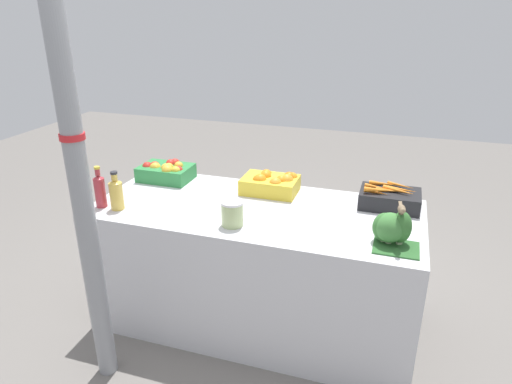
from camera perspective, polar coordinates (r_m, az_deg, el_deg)
name	(u,v)px	position (r m, az deg, el deg)	size (l,w,h in m)	color
ground_plane	(256,318)	(3.10, 0.00, -15.42)	(10.00, 10.00, 0.00)	slate
market_table	(256,265)	(2.88, 0.00, -9.17)	(1.92, 0.85, 0.79)	silver
support_pole	(73,141)	(2.24, -21.91, 5.91)	(0.11, 0.11, 2.65)	gray
apple_crate	(166,171)	(3.16, -11.19, 2.56)	(0.35, 0.24, 0.13)	#2D8442
orange_crate	(272,183)	(2.89, 2.00, 1.12)	(0.35, 0.24, 0.13)	gold
carrot_crate	(390,198)	(2.80, 16.36, -0.70)	(0.35, 0.24, 0.14)	black
broccoli_pile	(391,228)	(2.35, 16.55, -4.38)	(0.24, 0.20, 0.18)	#2D602D
juice_bottle_ruby	(100,190)	(2.82, -18.93, 0.25)	(0.06, 0.06, 0.25)	#B2333D
juice_bottle_golden	(116,193)	(2.76, -17.07, -0.17)	(0.08, 0.08, 0.23)	gold
pickle_jar	(232,213)	(2.46, -2.98, -2.67)	(0.12, 0.12, 0.14)	#B2C684
sparrow_bird	(402,209)	(2.27, 17.76, -2.07)	(0.05, 0.14, 0.05)	#4C3D2D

